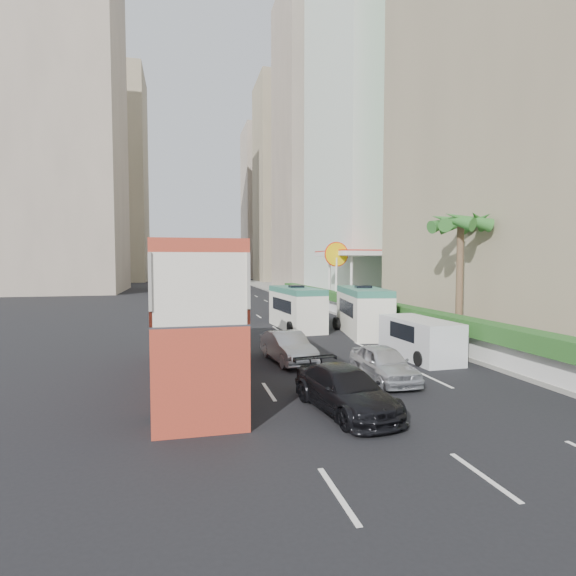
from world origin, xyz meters
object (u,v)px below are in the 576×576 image
object	(u,v)px
palm_tree	(459,282)
van_asset	(287,320)
panel_van_near	(419,339)
panel_van_far	(303,300)
car_silver_lane_b	(383,381)
minibus_near	(296,308)
shell_station	(360,280)
double_decker_bus	(195,314)
minibus_far	(363,311)
car_black	(345,411)
car_silver_lane_a	(288,362)

from	to	relation	value
palm_tree	van_asset	bearing A→B (deg)	118.55
panel_van_near	panel_van_far	xyz separation A→B (m)	(0.25, 21.38, 0.02)
car_silver_lane_b	minibus_near	size ratio (longest dim) A/B	0.62
shell_station	car_silver_lane_b	bearing A→B (deg)	-110.40
shell_station	van_asset	bearing A→B (deg)	-141.36
van_asset	panel_van_near	bearing A→B (deg)	-70.59
car_silver_lane_b	panel_van_far	distance (m)	24.91
double_decker_bus	minibus_far	distance (m)	13.58
car_black	panel_van_near	distance (m)	8.63
minibus_near	palm_tree	world-z (taller)	palm_tree
panel_van_far	palm_tree	world-z (taller)	palm_tree
double_decker_bus	van_asset	distance (m)	17.77
car_black	minibus_far	size ratio (longest dim) A/B	0.69
panel_van_near	panel_van_far	world-z (taller)	panel_van_far
minibus_far	palm_tree	distance (m)	6.15
car_silver_lane_b	minibus_near	distance (m)	13.55
car_silver_lane_a	palm_tree	xyz separation A→B (m)	(9.71, 1.68, 3.38)
palm_tree	shell_station	size ratio (longest dim) A/B	0.80
palm_tree	minibus_far	bearing A→B (deg)	126.13
double_decker_bus	car_silver_lane_b	bearing A→B (deg)	-12.86
van_asset	palm_tree	xyz separation A→B (m)	(6.54, -12.02, 3.38)
car_silver_lane_a	shell_station	bearing A→B (deg)	53.14
minibus_near	car_silver_lane_a	bearing A→B (deg)	-110.92
panel_van_near	shell_station	world-z (taller)	shell_station
panel_van_near	minibus_far	bearing A→B (deg)	86.83
double_decker_bus	shell_station	xyz separation A→B (m)	(16.00, 23.00, 0.22)
car_black	shell_station	size ratio (longest dim) A/B	0.56
car_silver_lane_a	minibus_far	size ratio (longest dim) A/B	0.63
van_asset	panel_van_far	distance (m)	7.79
minibus_near	car_silver_lane_b	bearing A→B (deg)	-94.68
car_silver_lane_b	shell_station	distance (m)	26.36
panel_van_near	car_silver_lane_a	bearing A→B (deg)	172.27
car_silver_lane_b	car_silver_lane_a	bearing A→B (deg)	125.71
palm_tree	car_silver_lane_a	bearing A→B (deg)	-170.21
car_silver_lane_b	minibus_far	bearing A→B (deg)	71.45
car_black	panel_van_near	world-z (taller)	panel_van_near
double_decker_bus	car_silver_lane_a	xyz separation A→B (m)	(4.09, 2.32, -2.53)
palm_tree	panel_van_near	bearing A→B (deg)	-147.36
minibus_near	panel_van_near	xyz separation A→B (m)	(3.25, -10.22, -0.46)
double_decker_bus	minibus_near	size ratio (longest dim) A/B	1.78
car_silver_lane_b	minibus_near	bearing A→B (deg)	89.90
panel_van_near	shell_station	distance (m)	22.17
van_asset	minibus_near	world-z (taller)	minibus_near
panel_van_near	panel_van_far	distance (m)	21.38
car_black	minibus_near	distance (m)	16.69
car_silver_lane_a	minibus_near	size ratio (longest dim) A/B	0.66
car_silver_lane_a	van_asset	bearing A→B (deg)	70.04
car_black	minibus_far	distance (m)	14.63
minibus_far	car_silver_lane_b	bearing A→B (deg)	-99.12
car_silver_lane_b	van_asset	size ratio (longest dim) A/B	0.80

